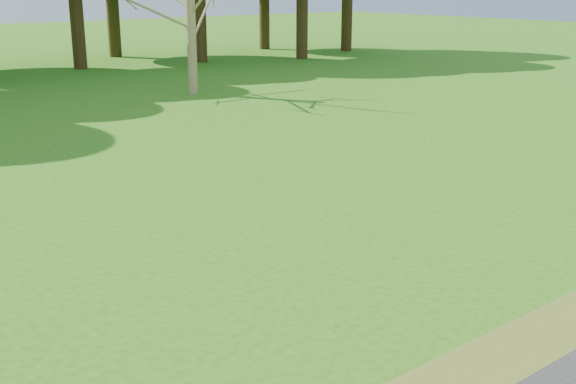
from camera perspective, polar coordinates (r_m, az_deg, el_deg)
ground at (r=8.23m, az=-7.67°, el=-10.39°), size 120.00×120.00×0.00m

